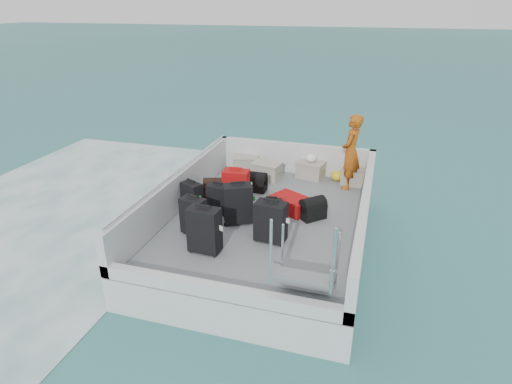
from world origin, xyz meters
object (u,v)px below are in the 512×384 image
Objects in this scene: suitcase_6 at (271,222)px; crate_3 at (354,178)px; suitcase_5 at (236,187)px; passenger at (351,152)px; suitcase_0 at (194,217)px; suitcase_7 at (271,214)px; suitcase_2 at (218,199)px; crate_1 at (267,171)px; suitcase_8 at (291,204)px; suitcase_3 at (204,231)px; crate_0 at (246,164)px; suitcase_1 at (192,198)px; suitcase_4 at (238,204)px; crate_2 at (310,170)px.

suitcase_6 reaches higher than crate_3.
suitcase_5 is 2.54m from passenger.
passenger is at bearing -117.40° from crate_3.
suitcase_0 is 0.42× the size of passenger.
suitcase_0 is 1.24× the size of suitcase_7.
suitcase_2 reaches higher than crate_1.
passenger reaches higher than suitcase_8.
suitcase_3 is 2.10m from suitcase_8.
crate_0 is at bearing -86.84° from passenger.
suitcase_1 is 0.50m from suitcase_2.
crate_0 is (-0.67, 2.52, -0.20)m from suitcase_4.
crate_3 is at bearing 64.88° from suitcase_0.
suitcase_7 reaches higher than crate_1.
suitcase_1 reaches higher than suitcase_8.
suitcase_6 is 1.34× the size of crate_3.
suitcase_6 reaches higher than crate_0.
suitcase_8 is at bearing -50.07° from crate_0.
suitcase_4 is 2.18m from crate_1.
suitcase_8 is at bearing 91.75° from suitcase_6.
suitcase_6 is at bearing 20.17° from suitcase_0.
crate_3 is (2.32, 2.16, -0.13)m from suitcase_2.
suitcase_3 is at bearing -32.70° from suitcase_1.
crate_1 is (0.41, 1.93, -0.11)m from suitcase_2.
suitcase_4 is (0.19, 1.08, -0.01)m from suitcase_3.
suitcase_3 reaches higher than suitcase_6.
suitcase_2 is 1.10× the size of crate_3.
suitcase_0 is 1.40m from suitcase_5.
passenger is (2.33, 2.81, 0.46)m from suitcase_0.
suitcase_0 is 1.96m from suitcase_8.
suitcase_2 is 1.97m from crate_1.
passenger is at bearing 62.30° from suitcase_1.
suitcase_6 is at bearing -155.17° from suitcase_8.
passenger is at bearing 50.08° from suitcase_7.
passenger reaches higher than crate_2.
suitcase_4 is at bearing 153.48° from suitcase_6.
suitcase_3 is (0.40, -0.47, 0.05)m from suitcase_0.
suitcase_0 is 3.87m from crate_3.
crate_1 is at bearing 74.96° from suitcase_5.
suitcase_3 reaches higher than crate_1.
crate_1 is 0.99m from crate_2.
crate_0 is at bearing 180.00° from crate_2.
suitcase_5 is (0.29, 1.37, 0.01)m from suitcase_0.
suitcase_7 is at bearing 56.37° from suitcase_3.
suitcase_7 is 0.80m from suitcase_8.
crate_1 reaches higher than suitcase_8.
passenger is at bearing 62.84° from suitcase_3.
suitcase_5 is at bearing -99.60° from crate_1.
passenger is (2.70, 2.05, 0.50)m from suitcase_1.
suitcase_0 reaches higher than crate_1.
crate_0 is at bearing 68.82° from suitcase_8.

